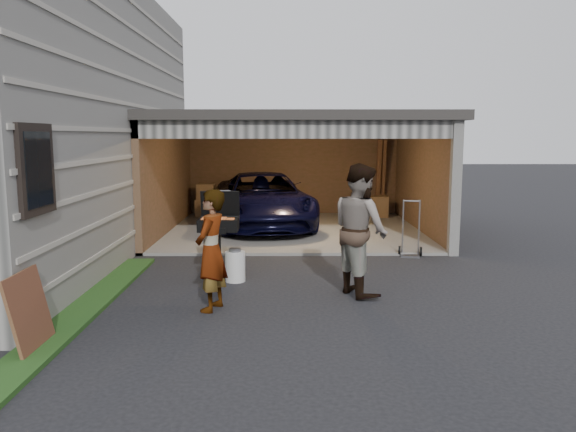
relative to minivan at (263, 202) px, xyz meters
name	(u,v)px	position (x,y,z in m)	size (l,w,h in m)	color
ground	(248,310)	(0.07, -6.90, -0.69)	(80.00, 80.00, 0.00)	black
groundcover_strip	(58,333)	(-2.18, -7.90, -0.66)	(0.50, 8.00, 0.06)	#193814
garage	(295,157)	(0.83, -0.11, 1.18)	(6.80, 6.30, 2.90)	#605E59
minivan	(263,202)	(0.00, 0.00, 0.00)	(2.30, 4.98, 1.38)	black
woman	(211,250)	(-0.43, -6.90, 0.15)	(0.61, 0.40, 1.68)	#A0B5CA
man	(360,229)	(1.73, -6.08, 0.30)	(0.97, 0.75, 1.99)	#50331F
bbq_grill	(219,228)	(-0.53, -5.16, 0.18)	(0.66, 0.58, 1.47)	black
propane_tank	(235,266)	(-0.24, -5.37, -0.44)	(0.33, 0.33, 0.50)	white
plywood_panel	(29,312)	(-2.27, -8.40, -0.24)	(0.04, 0.82, 0.92)	#562A1D
hand_truck	(410,245)	(3.10, -3.42, -0.47)	(0.49, 0.41, 1.14)	slate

